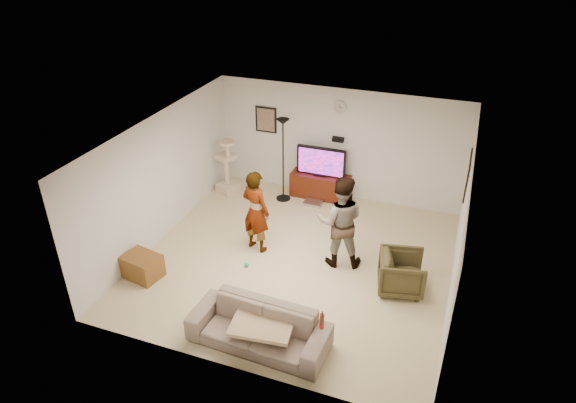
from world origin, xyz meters
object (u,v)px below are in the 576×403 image
(sofa, at_px, (259,328))
(side_table, at_px, (142,266))
(cat_tree, at_px, (226,166))
(tv, at_px, (321,162))
(person_left, at_px, (256,211))
(armchair, at_px, (402,273))
(beer_bottle, at_px, (322,321))
(person_right, at_px, (340,222))
(floor_lamp, at_px, (283,161))
(tv_stand, at_px, (320,186))

(sofa, relative_size, side_table, 3.26)
(cat_tree, bearing_deg, tv, 13.67)
(tv, xyz_separation_m, person_left, (-0.54, -2.38, -0.07))
(side_table, bearing_deg, armchair, 15.60)
(person_left, distance_m, beer_bottle, 3.04)
(person_right, bearing_deg, tv, -80.14)
(tv, relative_size, floor_lamp, 0.58)
(tv, relative_size, sofa, 0.53)
(cat_tree, xyz_separation_m, side_table, (-0.01, -3.39, -0.44))
(floor_lamp, bearing_deg, person_left, -83.96)
(tv, bearing_deg, sofa, -84.12)
(floor_lamp, relative_size, person_left, 1.16)
(tv_stand, relative_size, armchair, 1.76)
(tv, relative_size, person_right, 0.63)
(side_table, bearing_deg, floor_lamp, 69.16)
(floor_lamp, height_order, sofa, floor_lamp)
(armchair, bearing_deg, person_right, 60.16)
(tv_stand, height_order, floor_lamp, floor_lamp)
(floor_lamp, height_order, beer_bottle, floor_lamp)
(beer_bottle, xyz_separation_m, armchair, (0.81, 2.00, -0.39))
(tv_stand, height_order, sofa, sofa)
(tv, bearing_deg, armchair, -49.92)
(person_left, bearing_deg, beer_bottle, 148.18)
(cat_tree, distance_m, person_right, 3.61)
(floor_lamp, relative_size, beer_bottle, 7.61)
(person_right, height_order, sofa, person_right)
(cat_tree, distance_m, armchair, 4.86)
(tv, distance_m, armchair, 3.55)
(person_left, bearing_deg, armchair, -168.66)
(person_right, relative_size, armchair, 2.31)
(floor_lamp, height_order, cat_tree, floor_lamp)
(floor_lamp, distance_m, armchair, 3.84)
(cat_tree, height_order, person_right, person_right)
(tv, relative_size, cat_tree, 0.85)
(armchair, bearing_deg, tv, 28.19)
(person_left, distance_m, armchair, 2.85)
(tv_stand, height_order, cat_tree, cat_tree)
(beer_bottle, bearing_deg, person_left, 130.78)
(cat_tree, height_order, sofa, cat_tree)
(floor_lamp, bearing_deg, tv, 26.75)
(cat_tree, height_order, person_left, person_left)
(cat_tree, xyz_separation_m, person_left, (1.54, -1.88, 0.17))
(cat_tree, bearing_deg, beer_bottle, -49.84)
(floor_lamp, relative_size, armchair, 2.50)
(tv_stand, relative_size, person_left, 0.81)
(person_left, xyz_separation_m, armchair, (2.80, -0.30, -0.47))
(side_table, bearing_deg, beer_bottle, -12.60)
(floor_lamp, relative_size, sofa, 0.91)
(tv, xyz_separation_m, beer_bottle, (1.44, -4.69, -0.15))
(cat_tree, bearing_deg, person_right, -29.65)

